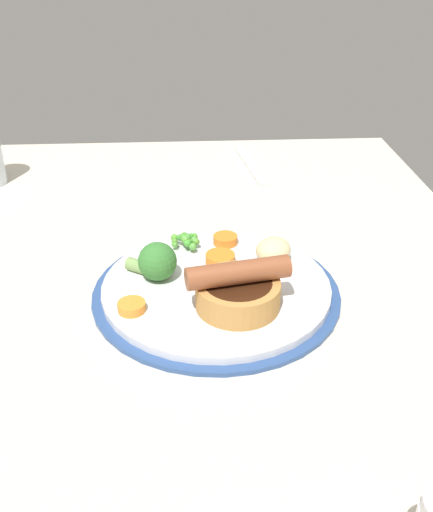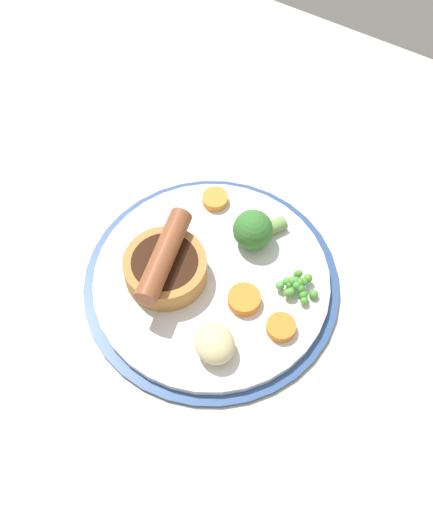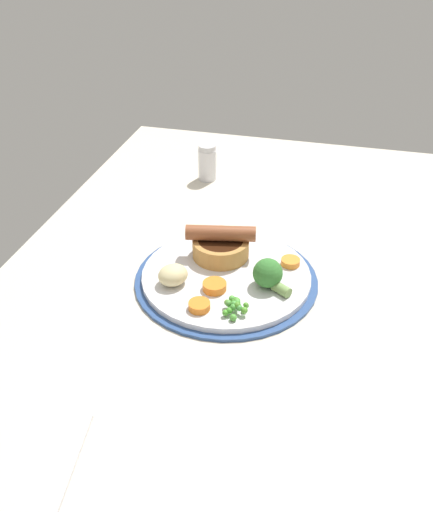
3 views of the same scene
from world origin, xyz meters
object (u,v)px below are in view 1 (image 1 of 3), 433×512
Objects in this scene: broccoli_floret_near at (156,262)px; carrot_slice_0 at (220,259)px; sausage_pudding at (238,289)px; pea_pile at (186,239)px; carrot_slice_2 at (225,240)px; fork at (251,165)px; carrot_slice_1 at (132,307)px; potato_chunk_0 at (273,250)px; dinner_plate at (216,289)px.

carrot_slice_0 is (2.78, -7.39, -1.50)cm from broccoli_floret_near.
sausage_pudding reaches higher than broccoli_floret_near.
pea_pile is 4.96cm from carrot_slice_2.
fork is at bearing -20.79° from pea_pile.
pea_pile reaches higher than carrot_slice_1.
broccoli_floret_near reaches higher than potato_chunk_0.
carrot_slice_0 is 34.89cm from fork.
dinner_plate is 6.18× the size of potato_chunk_0.
carrot_slice_2 is at bearing -11.06° from carrot_slice_0.
sausage_pudding is 9.05cm from carrot_slice_0.
fork is (43.12, -17.14, -1.59)cm from carrot_slice_1.
carrot_slice_1 and carrot_slice_2 have the same top height.
broccoli_floret_near is 13.96cm from potato_chunk_0.
carrot_slice_2 is at bearing -83.29° from pea_pile.
carrot_slice_2 reaches higher than dinner_plate.
potato_chunk_0 is 1.47× the size of carrot_slice_2.
potato_chunk_0 is at bearing -60.48° from carrot_slice_1.
carrot_slice_1 is 46.43cm from fork.
carrot_slice_2 is at bearing -37.68° from carrot_slice_1.
fork is (29.82, -11.32, -2.13)cm from pea_pile.
pea_pile is 0.25× the size of fork.
fork is at bearing -12.20° from carrot_slice_0.
pea_pile is at bearing 100.72° from sausage_pudding.
fork is (36.84, -14.75, -3.19)cm from broccoli_floret_near.
fork is (29.25, -6.42, -1.63)cm from carrot_slice_2.
carrot_slice_2 is (0.58, -4.90, -0.50)cm from pea_pile.
broccoli_floret_near is at bearing 101.59° from potato_chunk_0.
sausage_pudding is 0.61× the size of fork.
carrot_slice_1 is at bearing -78.73° from broccoli_floret_near.
sausage_pudding is 1.82× the size of broccoli_floret_near.
dinner_plate is at bearing 122.00° from potato_chunk_0.
sausage_pudding is 3.18× the size of carrot_slice_0.
carrot_slice_1 is (-4.72, 9.05, 1.33)cm from dinner_plate.
sausage_pudding is 2.48× the size of pea_pile.
sausage_pudding reaches higher than dinner_plate.
fork is at bearing -11.88° from dinner_plate.
carrot_slice_1 is at bearing 119.52° from potato_chunk_0.
potato_chunk_0 is (8.86, -4.99, -0.57)cm from sausage_pudding.
dinner_plate is at bearing 170.60° from carrot_slice_0.
carrot_slice_0 is at bearing 52.68° from broccoli_floret_near.
sausage_pudding reaches higher than carrot_slice_2.
fork is (34.04, -1.09, -2.60)cm from potato_chunk_0.
carrot_slice_0 is at bearing -136.91° from pea_pile.
broccoli_floret_near is at bearing 132.35° from carrot_slice_2.
carrot_slice_0 reaches higher than carrot_slice_1.
carrot_slice_1 is (-6.28, 2.39, -1.60)cm from broccoli_floret_near.
dinner_plate is 8.57cm from potato_chunk_0.
dinner_plate is at bearing 160.09° from fork.
pea_pile is at bearing 96.04° from broccoli_floret_near.
broccoli_floret_near reaches higher than carrot_slice_1.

